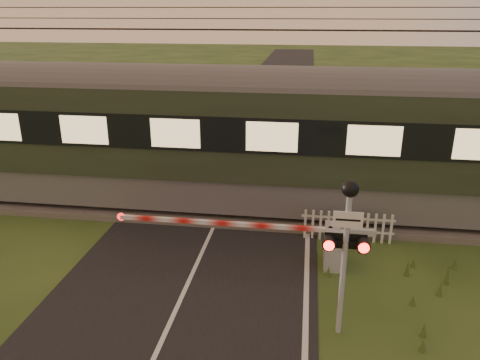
# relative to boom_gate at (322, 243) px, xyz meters

# --- Properties ---
(ground) EXTENTS (160.00, 160.00, 0.00)m
(ground) POSITION_rel_boom_gate_xyz_m (-3.10, -3.22, -0.59)
(ground) COLOR #243B16
(ground) RESTS_ON ground
(road) EXTENTS (6.00, 140.00, 0.03)m
(road) POSITION_rel_boom_gate_xyz_m (-3.08, -3.45, -0.58)
(road) COLOR black
(road) RESTS_ON ground
(track_bed) EXTENTS (140.00, 3.40, 0.39)m
(track_bed) POSITION_rel_boom_gate_xyz_m (-3.10, 3.28, -0.52)
(track_bed) COLOR #47423D
(track_bed) RESTS_ON ground
(overhead_wires) EXTENTS (120.00, 0.62, 0.62)m
(overhead_wires) POSITION_rel_boom_gate_xyz_m (-3.10, 3.28, 5.14)
(overhead_wires) COLOR black
(overhead_wires) RESTS_ON ground
(boom_gate) EXTENTS (6.57, 0.81, 1.07)m
(boom_gate) POSITION_rel_boom_gate_xyz_m (0.00, 0.00, 0.00)
(boom_gate) COLOR gray
(boom_gate) RESTS_ON ground
(crossing_signal) EXTENTS (0.82, 0.35, 3.22)m
(crossing_signal) POSITION_rel_boom_gate_xyz_m (0.29, -2.62, 1.63)
(crossing_signal) COLOR gray
(crossing_signal) RESTS_ON ground
(picket_fence) EXTENTS (2.53, 0.07, 0.86)m
(picket_fence) POSITION_rel_boom_gate_xyz_m (0.72, 1.39, -0.15)
(picket_fence) COLOR silver
(picket_fence) RESTS_ON ground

